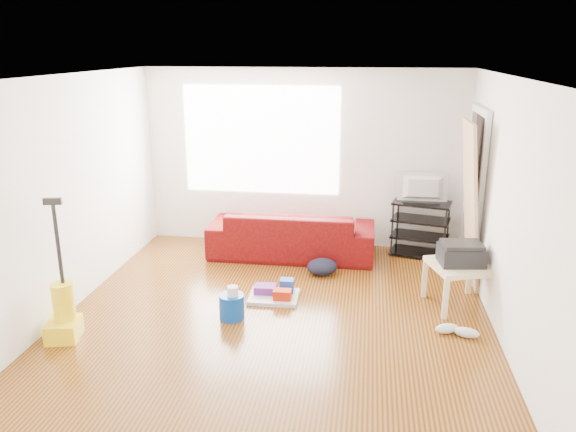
# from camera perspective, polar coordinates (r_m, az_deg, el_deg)

# --- Properties ---
(room) EXTENTS (4.51, 5.01, 2.51)m
(room) POSITION_cam_1_polar(r_m,az_deg,el_deg) (5.68, -0.48, 1.36)
(room) COLOR #4A270A
(room) RESTS_ON ground
(sofa) EXTENTS (2.23, 0.87, 0.65)m
(sofa) POSITION_cam_1_polar(r_m,az_deg,el_deg) (7.78, 0.39, -3.99)
(sofa) COLOR #470203
(sofa) RESTS_ON ground
(tv_stand) EXTENTS (0.83, 0.59, 0.76)m
(tv_stand) POSITION_cam_1_polar(r_m,az_deg,el_deg) (7.88, 13.28, -1.20)
(tv_stand) COLOR black
(tv_stand) RESTS_ON ground
(tv) EXTENTS (0.67, 0.09, 0.38)m
(tv) POSITION_cam_1_polar(r_m,az_deg,el_deg) (7.73, 13.56, 2.77)
(tv) COLOR black
(tv) RESTS_ON tv_stand
(side_table) EXTENTS (0.76, 0.76, 0.50)m
(side_table) POSITION_cam_1_polar(r_m,az_deg,el_deg) (6.46, 17.05, -5.30)
(side_table) COLOR #CBB692
(side_table) RESTS_ON ground
(printer) EXTENTS (0.51, 0.42, 0.24)m
(printer) POSITION_cam_1_polar(r_m,az_deg,el_deg) (6.39, 17.20, -3.66)
(printer) COLOR black
(printer) RESTS_ON side_table
(bucket) EXTENTS (0.28, 0.28, 0.27)m
(bucket) POSITION_cam_1_polar(r_m,az_deg,el_deg) (6.10, -5.69, -10.25)
(bucket) COLOR #083BA2
(bucket) RESTS_ON ground
(toilet_paper) EXTENTS (0.11, 0.11, 0.10)m
(toilet_paper) POSITION_cam_1_polar(r_m,az_deg,el_deg) (6.00, -5.61, -8.76)
(toilet_paper) COLOR silver
(toilet_paper) RESTS_ON bucket
(cleaning_tray) EXTENTS (0.57, 0.46, 0.20)m
(cleaning_tray) POSITION_cam_1_polar(r_m,az_deg,el_deg) (6.48, -1.28, -7.85)
(cleaning_tray) COLOR silver
(cleaning_tray) RESTS_ON ground
(backpack) EXTENTS (0.45, 0.40, 0.21)m
(backpack) POSITION_cam_1_polar(r_m,az_deg,el_deg) (7.16, 3.48, -5.95)
(backpack) COLOR black
(backpack) RESTS_ON ground
(sneakers) EXTENTS (0.46, 0.23, 0.10)m
(sneakers) POSITION_cam_1_polar(r_m,az_deg,el_deg) (5.96, 16.75, -11.09)
(sneakers) COLOR silver
(sneakers) RESTS_ON ground
(vacuum) EXTENTS (0.36, 0.40, 1.42)m
(vacuum) POSITION_cam_1_polar(r_m,az_deg,el_deg) (6.01, -21.87, -9.13)
(vacuum) COLOR yellow
(vacuum) RESTS_ON ground
(door_panel) EXTENTS (0.24, 0.79, 1.96)m
(door_panel) POSITION_cam_1_polar(r_m,az_deg,el_deg) (7.31, 17.35, -6.22)
(door_panel) COLOR tan
(door_panel) RESTS_ON ground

